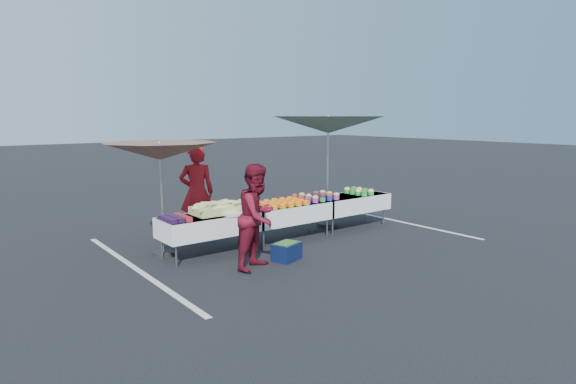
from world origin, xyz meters
TOP-DOWN VIEW (x-y plane):
  - ground at (0.00, 0.00)m, footprint 80.00×80.00m
  - stripe_left at (-3.20, 0.00)m, footprint 0.10×5.00m
  - stripe_right at (3.20, 0.00)m, footprint 0.10×5.00m
  - table_left at (-1.80, 0.00)m, footprint 1.86×0.81m
  - table_center at (0.00, 0.00)m, footprint 1.86×0.81m
  - table_right at (1.80, 0.00)m, footprint 1.86×0.81m
  - berry_punnets at (-2.51, -0.06)m, footprint 0.40×0.54m
  - corn_pile at (-1.55, 0.04)m, footprint 1.16×0.57m
  - plastic_bags at (-1.50, -0.30)m, footprint 0.30×0.25m
  - carrot_bowls at (-0.15, -0.01)m, footprint 0.95×0.69m
  - potato_cups at (0.75, 0.00)m, footprint 0.94×0.58m
  - bean_baskets at (2.06, -0.01)m, footprint 0.36×0.68m
  - vendor at (-1.42, 1.24)m, footprint 0.84×0.71m
  - customer at (-1.54, -1.16)m, footprint 1.06×0.97m
  - umbrella_left at (-2.50, 0.50)m, footprint 2.40×2.40m
  - umbrella_right at (1.45, 0.40)m, footprint 2.54×2.54m
  - storage_bin at (-0.89, -1.11)m, footprint 0.57×0.49m

SIDE VIEW (x-z plane):
  - ground at x=0.00m, z-range 0.00..0.00m
  - stripe_left at x=-3.20m, z-range 0.00..0.00m
  - stripe_right at x=3.20m, z-range 0.00..0.00m
  - storage_bin at x=-0.89m, z-range 0.01..0.32m
  - table_left at x=-1.80m, z-range 0.21..0.96m
  - table_center at x=0.00m, z-range 0.21..0.96m
  - table_right at x=1.80m, z-range 0.21..0.96m
  - plastic_bags at x=-1.50m, z-range 0.75..0.80m
  - berry_punnets at x=-2.51m, z-range 0.75..0.83m
  - carrot_bowls at x=-0.15m, z-range 0.75..0.85m
  - bean_baskets at x=2.06m, z-range 0.75..0.90m
  - potato_cups at x=0.75m, z-range 0.75..0.91m
  - corn_pile at x=-1.55m, z-range 0.71..0.97m
  - customer at x=-1.54m, z-range 0.00..1.76m
  - vendor at x=-1.42m, z-range 0.00..1.94m
  - umbrella_left at x=-2.50m, z-range 0.85..2.95m
  - umbrella_right at x=1.45m, z-range 1.04..3.60m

